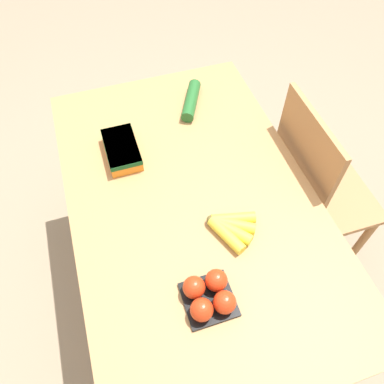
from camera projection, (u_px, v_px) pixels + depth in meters
ground_plane at (192, 283)px, 1.90m from camera, size 12.00×12.00×0.00m
dining_table at (192, 214)px, 1.37m from camera, size 1.35×0.83×0.76m
chair at (313, 192)px, 1.63m from camera, size 0.43×0.41×0.96m
banana_bunch at (230, 227)px, 1.19m from camera, size 0.16×0.16×0.04m
tomato_pack at (209, 295)px, 1.04m from camera, size 0.14×0.14×0.07m
carrot_bag at (122, 149)px, 1.37m from camera, size 0.20×0.12×0.05m
cucumber_near at (191, 100)px, 1.54m from camera, size 0.21×0.14×0.05m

